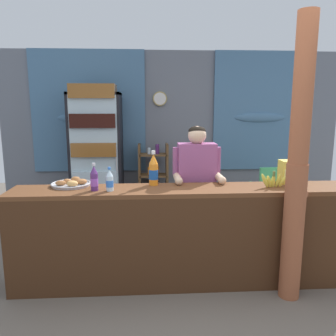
{
  "coord_description": "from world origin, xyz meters",
  "views": [
    {
      "loc": [
        -0.43,
        -2.65,
        1.72
      ],
      "look_at": [
        -0.22,
        0.68,
        1.1
      ],
      "focal_mm": 35.93,
      "sensor_mm": 36.0,
      "label": 1
    }
  ],
  "objects_px": {
    "stall_counter": "(185,230)",
    "soda_bottle_grape_soda": "(94,179)",
    "pastry_tray": "(72,183)",
    "drink_fridge": "(96,147)",
    "plastic_lawn_chair": "(270,190)",
    "soda_bottle_water": "(110,181)",
    "banana_bunch": "(273,181)",
    "bottle_shelf_rack": "(153,177)",
    "soda_bottle_orange_soda": "(154,171)",
    "timber_post": "(297,170)",
    "shopkeeper": "(197,179)",
    "snack_box_instant_noodle": "(292,172)"
  },
  "relations": [
    {
      "from": "stall_counter",
      "to": "shopkeeper",
      "type": "height_order",
      "value": "shopkeeper"
    },
    {
      "from": "pastry_tray",
      "to": "banana_bunch",
      "type": "bearing_deg",
      "value": -5.12
    },
    {
      "from": "shopkeeper",
      "to": "drink_fridge",
      "type": "bearing_deg",
      "value": 127.74
    },
    {
      "from": "drink_fridge",
      "to": "snack_box_instant_noodle",
      "type": "xyz_separation_m",
      "value": [
        2.21,
        -1.91,
        -0.03
      ]
    },
    {
      "from": "stall_counter",
      "to": "timber_post",
      "type": "bearing_deg",
      "value": -12.98
    },
    {
      "from": "stall_counter",
      "to": "banana_bunch",
      "type": "relative_size",
      "value": 11.94
    },
    {
      "from": "stall_counter",
      "to": "soda_bottle_water",
      "type": "height_order",
      "value": "soda_bottle_water"
    },
    {
      "from": "bottle_shelf_rack",
      "to": "soda_bottle_orange_soda",
      "type": "bearing_deg",
      "value": -90.96
    },
    {
      "from": "snack_box_instant_noodle",
      "to": "pastry_tray",
      "type": "xyz_separation_m",
      "value": [
        -2.17,
        0.01,
        -0.09
      ]
    },
    {
      "from": "drink_fridge",
      "to": "pastry_tray",
      "type": "xyz_separation_m",
      "value": [
        0.03,
        -1.9,
        -0.12
      ]
    },
    {
      "from": "stall_counter",
      "to": "snack_box_instant_noodle",
      "type": "relative_size",
      "value": 13.97
    },
    {
      "from": "stall_counter",
      "to": "banana_bunch",
      "type": "distance_m",
      "value": 0.96
    },
    {
      "from": "plastic_lawn_chair",
      "to": "soda_bottle_grape_soda",
      "type": "bearing_deg",
      "value": -143.72
    },
    {
      "from": "soda_bottle_water",
      "to": "shopkeeper",
      "type": "bearing_deg",
      "value": 27.84
    },
    {
      "from": "stall_counter",
      "to": "bottle_shelf_rack",
      "type": "relative_size",
      "value": 2.9
    },
    {
      "from": "drink_fridge",
      "to": "soda_bottle_grape_soda",
      "type": "height_order",
      "value": "drink_fridge"
    },
    {
      "from": "drink_fridge",
      "to": "soda_bottle_orange_soda",
      "type": "relative_size",
      "value": 5.97
    },
    {
      "from": "plastic_lawn_chair",
      "to": "pastry_tray",
      "type": "distance_m",
      "value": 2.95
    },
    {
      "from": "stall_counter",
      "to": "timber_post",
      "type": "height_order",
      "value": "timber_post"
    },
    {
      "from": "pastry_tray",
      "to": "soda_bottle_grape_soda",
      "type": "bearing_deg",
      "value": -38.92
    },
    {
      "from": "drink_fridge",
      "to": "banana_bunch",
      "type": "distance_m",
      "value": 2.85
    },
    {
      "from": "timber_post",
      "to": "plastic_lawn_chair",
      "type": "height_order",
      "value": "timber_post"
    },
    {
      "from": "shopkeeper",
      "to": "pastry_tray",
      "type": "bearing_deg",
      "value": -169.49
    },
    {
      "from": "shopkeeper",
      "to": "soda_bottle_orange_soda",
      "type": "bearing_deg",
      "value": -151.7
    },
    {
      "from": "shopkeeper",
      "to": "banana_bunch",
      "type": "relative_size",
      "value": 5.57
    },
    {
      "from": "timber_post",
      "to": "pastry_tray",
      "type": "bearing_deg",
      "value": 166.69
    },
    {
      "from": "pastry_tray",
      "to": "soda_bottle_orange_soda",
      "type": "bearing_deg",
      "value": -1.08
    },
    {
      "from": "drink_fridge",
      "to": "shopkeeper",
      "type": "xyz_separation_m",
      "value": [
        1.29,
        -1.66,
        -0.15
      ]
    },
    {
      "from": "bottle_shelf_rack",
      "to": "snack_box_instant_noodle",
      "type": "bearing_deg",
      "value": -57.17
    },
    {
      "from": "bottle_shelf_rack",
      "to": "timber_post",
      "type": "bearing_deg",
      "value": -65.06
    },
    {
      "from": "stall_counter",
      "to": "pastry_tray",
      "type": "xyz_separation_m",
      "value": [
        -1.08,
        0.26,
        0.4
      ]
    },
    {
      "from": "soda_bottle_grape_soda",
      "to": "banana_bunch",
      "type": "xyz_separation_m",
      "value": [
        1.68,
        0.03,
        -0.05
      ]
    },
    {
      "from": "shopkeeper",
      "to": "soda_bottle_orange_soda",
      "type": "xyz_separation_m",
      "value": [
        -0.46,
        -0.25,
        0.15
      ]
    },
    {
      "from": "pastry_tray",
      "to": "plastic_lawn_chair",
      "type": "bearing_deg",
      "value": 30.14
    },
    {
      "from": "plastic_lawn_chair",
      "to": "banana_bunch",
      "type": "distance_m",
      "value": 1.82
    },
    {
      "from": "bottle_shelf_rack",
      "to": "shopkeeper",
      "type": "xyz_separation_m",
      "value": [
        0.42,
        -1.84,
        0.37
      ]
    },
    {
      "from": "stall_counter",
      "to": "drink_fridge",
      "type": "height_order",
      "value": "drink_fridge"
    },
    {
      "from": "soda_bottle_water",
      "to": "banana_bunch",
      "type": "bearing_deg",
      "value": 1.85
    },
    {
      "from": "bottle_shelf_rack",
      "to": "shopkeeper",
      "type": "distance_m",
      "value": 1.92
    },
    {
      "from": "plastic_lawn_chair",
      "to": "snack_box_instant_noodle",
      "type": "relative_size",
      "value": 3.71
    },
    {
      "from": "drink_fridge",
      "to": "plastic_lawn_chair",
      "type": "distance_m",
      "value": 2.66
    },
    {
      "from": "soda_bottle_grape_soda",
      "to": "pastry_tray",
      "type": "height_order",
      "value": "soda_bottle_grape_soda"
    },
    {
      "from": "timber_post",
      "to": "soda_bottle_grape_soda",
      "type": "xyz_separation_m",
      "value": [
        -1.76,
        0.27,
        -0.12
      ]
    },
    {
      "from": "soda_bottle_grape_soda",
      "to": "pastry_tray",
      "type": "distance_m",
      "value": 0.33
    },
    {
      "from": "timber_post",
      "to": "soda_bottle_water",
      "type": "xyz_separation_m",
      "value": [
        -1.62,
        0.25,
        -0.13
      ]
    },
    {
      "from": "stall_counter",
      "to": "soda_bottle_grape_soda",
      "type": "relative_size",
      "value": 12.69
    },
    {
      "from": "stall_counter",
      "to": "soda_bottle_water",
      "type": "relative_size",
      "value": 14.72
    },
    {
      "from": "shopkeeper",
      "to": "soda_bottle_water",
      "type": "bearing_deg",
      "value": -152.16
    },
    {
      "from": "bottle_shelf_rack",
      "to": "shopkeeper",
      "type": "relative_size",
      "value": 0.74
    },
    {
      "from": "timber_post",
      "to": "plastic_lawn_chair",
      "type": "relative_size",
      "value": 2.86
    }
  ]
}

